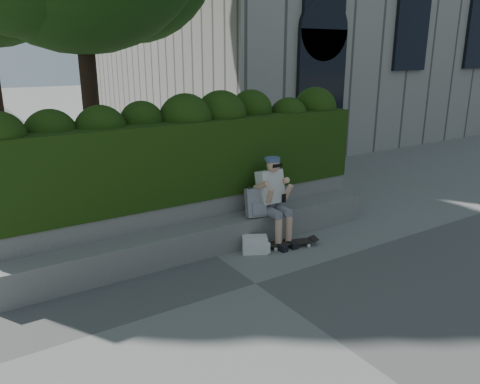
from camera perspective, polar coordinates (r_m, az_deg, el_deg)
ground at (r=6.31m, az=1.90°, el=-11.10°), size 80.00×80.00×0.00m
bench_ledge at (r=7.18m, az=-3.79°, el=-5.57°), size 6.00×0.45×0.45m
planter_wall at (r=7.51m, az=-5.58°, el=-3.34°), size 6.00×0.50×0.75m
hedge at (r=7.44m, az=-6.59°, el=4.25°), size 6.00×1.00×1.20m
person at (r=7.39m, az=3.98°, el=-0.55°), size 0.40×0.76×1.38m
skateboard at (r=7.42m, az=6.18°, el=-6.16°), size 0.81×0.43×0.08m
backpack_plaid at (r=7.33m, az=1.91°, el=-1.29°), size 0.34×0.24×0.45m
backpack_ground at (r=7.18m, az=1.81°, el=-6.41°), size 0.46×0.42×0.24m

